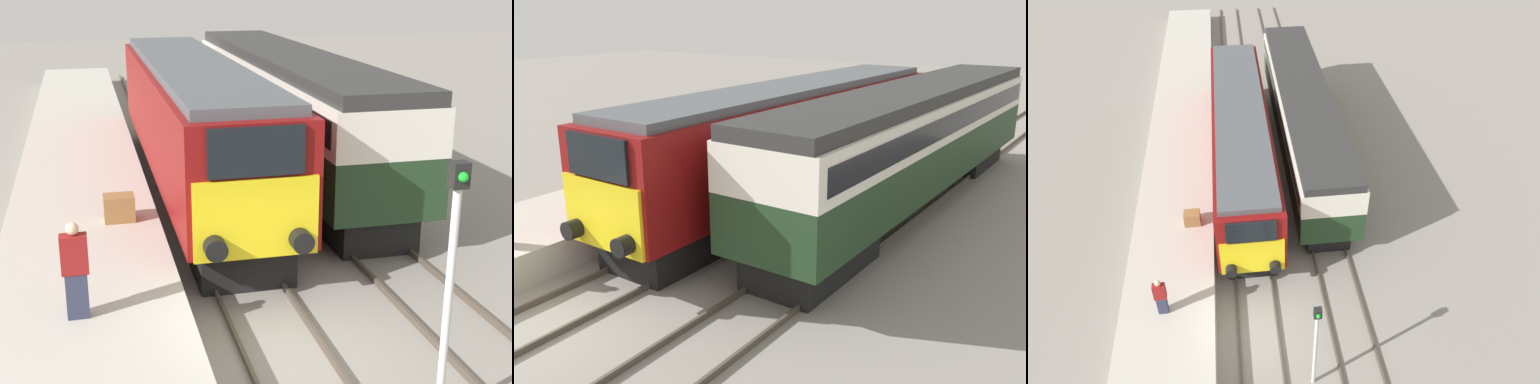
% 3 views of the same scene
% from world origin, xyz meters
% --- Properties ---
extents(ground_plane, '(120.00, 120.00, 0.00)m').
position_xyz_m(ground_plane, '(0.00, 0.00, 0.00)').
color(ground_plane, gray).
extents(platform_left, '(3.50, 50.00, 0.86)m').
position_xyz_m(platform_left, '(-3.30, 8.00, 0.43)').
color(platform_left, '#B7B2A8').
rests_on(platform_left, ground_plane).
extents(rails_near_track, '(1.51, 60.00, 0.14)m').
position_xyz_m(rails_near_track, '(0.00, 5.00, 0.07)').
color(rails_near_track, '#4C4238').
rests_on(rails_near_track, ground_plane).
extents(rails_far_track, '(1.50, 60.00, 0.14)m').
position_xyz_m(rails_far_track, '(3.40, 5.00, 0.07)').
color(rails_far_track, '#4C4238').
rests_on(rails_far_track, ground_plane).
extents(locomotive, '(2.70, 16.04, 3.91)m').
position_xyz_m(locomotive, '(0.00, 10.11, 2.21)').
color(locomotive, black).
rests_on(locomotive, ground_plane).
extents(passenger_carriage, '(2.75, 16.67, 3.89)m').
position_xyz_m(passenger_carriage, '(3.40, 11.88, 2.35)').
color(passenger_carriage, black).
rests_on(passenger_carriage, ground_plane).
extents(person_on_platform, '(0.44, 0.26, 1.67)m').
position_xyz_m(person_on_platform, '(-3.40, 0.87, 1.68)').
color(person_on_platform, '#2D334C').
rests_on(person_on_platform, platform_left).
extents(signal_post, '(0.24, 0.28, 3.96)m').
position_xyz_m(signal_post, '(1.70, -2.06, 2.35)').
color(signal_post, silver).
rests_on(signal_post, ground_plane).
extents(luggage_crate, '(0.70, 0.56, 0.60)m').
position_xyz_m(luggage_crate, '(-2.45, 5.57, 1.16)').
color(luggage_crate, olive).
rests_on(luggage_crate, platform_left).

